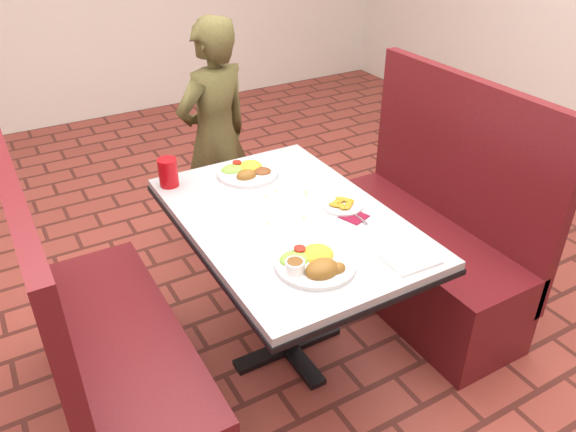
% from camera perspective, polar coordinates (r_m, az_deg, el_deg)
% --- Properties ---
extents(dining_table, '(0.81, 1.21, 0.75)m').
position_cam_1_polar(dining_table, '(2.36, 0.00, -1.99)').
color(dining_table, '#ABADAF').
rests_on(dining_table, ground).
extents(booth_bench_left, '(0.47, 1.20, 1.17)m').
position_cam_1_polar(booth_bench_left, '(2.36, -17.56, -13.87)').
color(booth_bench_left, maroon).
rests_on(booth_bench_left, ground).
extents(booth_bench_right, '(0.47, 1.20, 1.17)m').
position_cam_1_polar(booth_bench_right, '(2.95, 13.57, -2.95)').
color(booth_bench_right, maroon).
rests_on(booth_bench_right, ground).
extents(diner_person, '(0.57, 0.46, 1.35)m').
position_cam_1_polar(diner_person, '(3.23, -7.37, 7.83)').
color(diner_person, brown).
rests_on(diner_person, ground).
extents(near_dinner_plate, '(0.29, 0.29, 0.09)m').
position_cam_1_polar(near_dinner_plate, '(2.00, 2.75, -4.47)').
color(near_dinner_plate, white).
rests_on(near_dinner_plate, dining_table).
extents(far_dinner_plate, '(0.28, 0.28, 0.07)m').
position_cam_1_polar(far_dinner_plate, '(2.64, -4.18, 4.79)').
color(far_dinner_plate, white).
rests_on(far_dinner_plate, dining_table).
extents(plantain_plate, '(0.17, 0.17, 0.03)m').
position_cam_1_polar(plantain_plate, '(2.38, 5.57, 1.16)').
color(plantain_plate, white).
rests_on(plantain_plate, dining_table).
extents(maroon_napkin, '(0.12, 0.12, 0.00)m').
position_cam_1_polar(maroon_napkin, '(2.32, 6.72, -0.06)').
color(maroon_napkin, maroon).
rests_on(maroon_napkin, dining_table).
extents(spoon_utensil, '(0.01, 0.13, 0.00)m').
position_cam_1_polar(spoon_utensil, '(2.31, 7.08, -0.05)').
color(spoon_utensil, silver).
rests_on(spoon_utensil, dining_table).
extents(red_tumbler, '(0.09, 0.09, 0.13)m').
position_cam_1_polar(red_tumbler, '(2.57, -12.08, 4.35)').
color(red_tumbler, '#BC0C11').
rests_on(red_tumbler, dining_table).
extents(paper_napkin, '(0.19, 0.15, 0.01)m').
position_cam_1_polar(paper_napkin, '(2.09, 12.42, -4.31)').
color(paper_napkin, white).
rests_on(paper_napkin, dining_table).
extents(knife_utensil, '(0.04, 0.15, 0.00)m').
position_cam_1_polar(knife_utensil, '(1.98, 3.31, -5.67)').
color(knife_utensil, silver).
rests_on(knife_utensil, dining_table).
extents(fork_utensil, '(0.08, 0.15, 0.00)m').
position_cam_1_polar(fork_utensil, '(2.00, 3.51, -5.32)').
color(fork_utensil, silver).
rests_on(fork_utensil, dining_table).
extents(lettuce_shreds, '(0.28, 0.32, 0.00)m').
position_cam_1_polar(lettuce_shreds, '(2.37, 0.11, 0.93)').
color(lettuce_shreds, '#95CE52').
rests_on(lettuce_shreds, dining_table).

